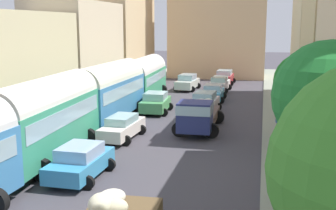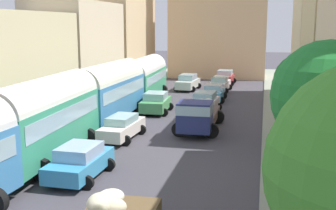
{
  "view_description": "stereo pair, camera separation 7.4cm",
  "coord_description": "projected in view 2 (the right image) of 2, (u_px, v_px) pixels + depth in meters",
  "views": [
    {
      "loc": [
        5.93,
        -3.59,
        6.82
      ],
      "look_at": [
        0.0,
        22.93,
        1.66
      ],
      "focal_mm": 45.91,
      "sensor_mm": 36.0,
      "label": 1
    },
    {
      "loc": [
        6.0,
        -3.57,
        6.82
      ],
      "look_at": [
        0.0,
        22.93,
        1.66
      ],
      "focal_mm": 45.91,
      "sensor_mm": 36.0,
      "label": 2
    }
  ],
  "objects": [
    {
      "name": "distant_church",
      "position": [
        218.0,
        28.0,
        54.69
      ],
      "size": [
        12.05,
        6.4,
        17.51
      ],
      "color": "tan",
      "rests_on": "ground"
    },
    {
      "name": "ground_plane",
      "position": [
        180.0,
        117.0,
        31.87
      ],
      "size": [
        154.0,
        154.0,
        0.0
      ],
      "primitive_type": "plane",
      "color": "#423E45"
    },
    {
      "name": "building_left_3",
      "position": [
        77.0,
        50.0,
        40.31
      ],
      "size": [
        5.57,
        11.0,
        8.8
      ],
      "color": "beige",
      "rests_on": "ground"
    },
    {
      "name": "pedestrian_1",
      "position": [
        288.0,
        177.0,
        16.42
      ],
      "size": [
        0.4,
        0.4,
        1.81
      ],
      "color": "brown",
      "rests_on": "ground"
    },
    {
      "name": "car_4",
      "position": [
        80.0,
        162.0,
        19.15
      ],
      "size": [
        2.44,
        3.94,
        1.51
      ],
      "color": "#3890C6",
      "rests_on": "ground"
    },
    {
      "name": "building_left_4",
      "position": [
        121.0,
        25.0,
        51.78
      ],
      "size": [
        5.31,
        12.23,
        13.32
      ],
      "color": "#D7B98A",
      "rests_on": "ground"
    },
    {
      "name": "sidewalk_right",
      "position": [
        281.0,
        121.0,
        30.28
      ],
      "size": [
        2.5,
        70.0,
        0.14
      ],
      "primitive_type": "cube",
      "color": "gray",
      "rests_on": "ground"
    },
    {
      "name": "sidewalk_left",
      "position": [
        89.0,
        112.0,
        33.43
      ],
      "size": [
        2.5,
        70.0,
        0.14
      ],
      "primitive_type": "cube",
      "color": "#A29A92",
      "rests_on": "ground"
    },
    {
      "name": "pedestrian_3",
      "position": [
        279.0,
        123.0,
        25.55
      ],
      "size": [
        0.39,
        0.39,
        1.8
      ],
      "color": "brown",
      "rests_on": "ground"
    },
    {
      "name": "roadside_tree_1",
      "position": [
        328.0,
        98.0,
        12.98
      ],
      "size": [
        3.45,
        3.45,
        6.37
      ],
      "color": "brown",
      "rests_on": "ground"
    },
    {
      "name": "car_7",
      "position": [
        188.0,
        82.0,
        44.71
      ],
      "size": [
        2.49,
        4.32,
        1.65
      ],
      "color": "silver",
      "rests_on": "ground"
    },
    {
      "name": "cargo_truck_1",
      "position": [
        198.0,
        114.0,
        27.21
      ],
      "size": [
        2.96,
        6.65,
        2.23
      ],
      "color": "navy",
      "rests_on": "ground"
    },
    {
      "name": "car_1",
      "position": [
        213.0,
        93.0,
        38.33
      ],
      "size": [
        2.29,
        4.07,
        1.5
      ],
      "color": "#4096C1",
      "rests_on": "ground"
    },
    {
      "name": "parked_bus_3",
      "position": [
        144.0,
        77.0,
        38.7
      ],
      "size": [
        3.5,
        9.11,
        3.87
      ],
      "color": "#399769",
      "rests_on": "ground"
    },
    {
      "name": "roadside_tree_2",
      "position": [
        302.0,
        82.0,
        22.1
      ],
      "size": [
        2.94,
        2.94,
        5.36
      ],
      "color": "brown",
      "rests_on": "ground"
    },
    {
      "name": "car_6",
      "position": [
        156.0,
        103.0,
        33.22
      ],
      "size": [
        2.5,
        3.88,
        1.6
      ],
      "color": "#4C9C56",
      "rests_on": "ground"
    },
    {
      "name": "car_0",
      "position": [
        205.0,
        103.0,
        33.04
      ],
      "size": [
        2.41,
        4.29,
        1.67
      ],
      "color": "white",
      "rests_on": "ground"
    },
    {
      "name": "car_3",
      "position": [
        225.0,
        77.0,
        48.86
      ],
      "size": [
        2.45,
        4.25,
        1.63
      ],
      "color": "#B02C32",
      "rests_on": "ground"
    },
    {
      "name": "parked_bus_1",
      "position": [
        45.0,
        115.0,
        21.41
      ],
      "size": [
        3.42,
        9.09,
        4.21
      ],
      "color": "#389872",
      "rests_on": "ground"
    },
    {
      "name": "building_right_3",
      "position": [
        327.0,
        31.0,
        37.08
      ],
      "size": [
        5.81,
        11.33,
        12.32
      ],
      "color": "beige",
      "rests_on": "ground"
    },
    {
      "name": "pedestrian_0",
      "position": [
        295.0,
        115.0,
        27.85
      ],
      "size": [
        0.42,
        0.42,
        1.73
      ],
      "color": "#414542",
      "rests_on": "ground"
    },
    {
      "name": "car_5",
      "position": [
        122.0,
        127.0,
        25.66
      ],
      "size": [
        2.25,
        4.34,
        1.44
      ],
      "color": "silver",
      "rests_on": "ground"
    },
    {
      "name": "building_left_2",
      "position": [
        4.0,
        70.0,
        28.09
      ],
      "size": [
        4.4,
        13.57,
        7.63
      ],
      "color": "beige",
      "rests_on": "ground"
    },
    {
      "name": "car_2",
      "position": [
        220.0,
        84.0,
        43.59
      ],
      "size": [
        2.36,
        4.33,
        1.52
      ],
      "color": "silver",
      "rests_on": "ground"
    },
    {
      "name": "parked_bus_2",
      "position": [
        109.0,
        89.0,
        30.04
      ],
      "size": [
        3.41,
        8.95,
        4.16
      ],
      "color": "teal",
      "rests_on": "ground"
    }
  ]
}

